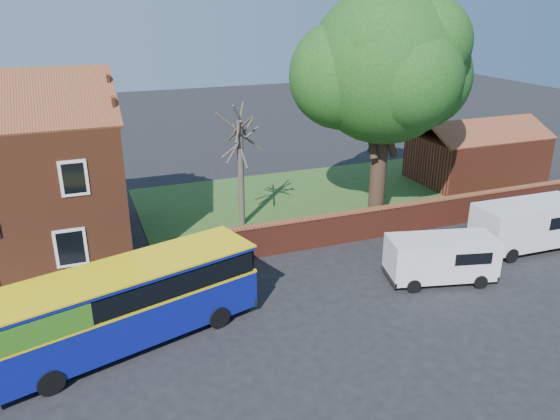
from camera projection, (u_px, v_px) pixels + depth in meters
name	position (u px, v px, depth m)	size (l,w,h in m)	color
ground	(195.00, 365.00, 18.06)	(120.00, 120.00, 0.00)	black
grass_strip	(355.00, 195.00, 33.73)	(26.00, 12.00, 0.04)	#426B28
boundary_wall	(411.00, 217.00, 28.22)	(22.00, 0.38, 1.60)	maroon
outbuilding	(476.00, 156.00, 36.18)	(8.20, 5.06, 4.17)	maroon
bus	(117.00, 304.00, 18.51)	(9.68, 4.94, 2.87)	navy
van_near	(441.00, 257.00, 23.10)	(4.83, 2.83, 1.99)	white
van_far	(528.00, 224.00, 26.06)	(5.35, 2.33, 2.33)	white
large_tree	(384.00, 71.00, 27.78)	(9.91, 7.84, 12.09)	black
bare_tree	(241.00, 168.00, 28.15)	(2.32, 2.76, 6.17)	#4C4238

